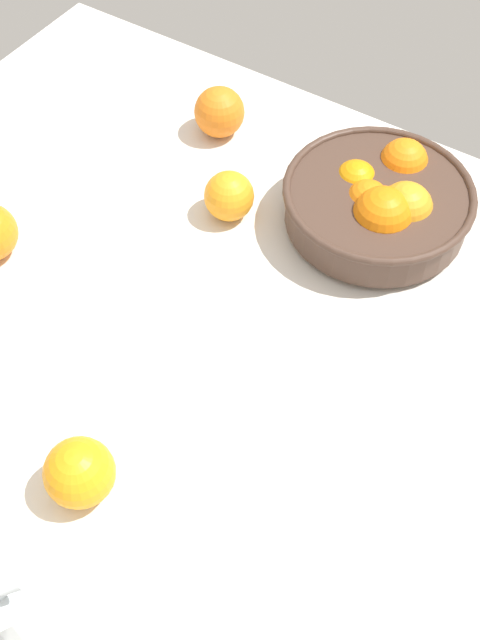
{
  "coord_description": "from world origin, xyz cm",
  "views": [
    {
      "loc": [
        34.6,
        -52.51,
        86.87
      ],
      "look_at": [
        1.64,
        -0.93,
        4.78
      ],
      "focal_mm": 44.92,
      "sensor_mm": 36.0,
      "label": 1
    }
  ],
  "objects_px": {
    "fruit_bowl": "(379,203)",
    "loose_orange_2": "(79,473)",
    "loose_orange_4": "(229,196)",
    "loose_orange_0": "(219,112)"
  },
  "relations": [
    {
      "from": "loose_orange_2",
      "to": "loose_orange_4",
      "type": "height_order",
      "value": "loose_orange_2"
    },
    {
      "from": "fruit_bowl",
      "to": "loose_orange_4",
      "type": "xyz_separation_m",
      "value": [
        -0.19,
        -0.1,
        -0.01
      ]
    },
    {
      "from": "loose_orange_0",
      "to": "loose_orange_2",
      "type": "height_order",
      "value": "loose_orange_2"
    },
    {
      "from": "loose_orange_4",
      "to": "fruit_bowl",
      "type": "bearing_deg",
      "value": 26.92
    },
    {
      "from": "fruit_bowl",
      "to": "loose_orange_0",
      "type": "bearing_deg",
      "value": 170.91
    },
    {
      "from": "loose_orange_0",
      "to": "loose_orange_4",
      "type": "height_order",
      "value": "loose_orange_0"
    },
    {
      "from": "fruit_bowl",
      "to": "loose_orange_2",
      "type": "bearing_deg",
      "value": -99.48
    },
    {
      "from": "fruit_bowl",
      "to": "loose_orange_0",
      "type": "xyz_separation_m",
      "value": [
        -0.31,
        0.05,
        -0.0
      ]
    },
    {
      "from": "fruit_bowl",
      "to": "loose_orange_4",
      "type": "relative_size",
      "value": 3.72
    },
    {
      "from": "fruit_bowl",
      "to": "loose_orange_4",
      "type": "distance_m",
      "value": 0.22
    }
  ]
}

